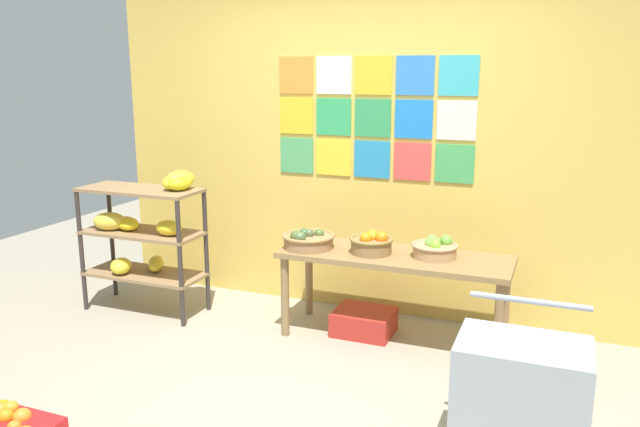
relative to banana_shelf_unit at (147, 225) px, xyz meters
The scene contains 9 objects.
ground 1.98m from the banana_shelf_unit, 29.18° to the right, with size 9.14×9.14×0.00m, color gray.
back_wall_with_art 1.92m from the banana_shelf_unit, 23.43° to the left, with size 4.39×0.07×2.95m.
banana_shelf_unit is the anchor object (origin of this frame).
display_table 1.99m from the banana_shelf_unit, ahead, with size 1.63×0.57×0.64m.
fruit_basket_centre 2.26m from the banana_shelf_unit, ahead, with size 0.32×0.32×0.15m.
fruit_basket_right 1.35m from the banana_shelf_unit, ahead, with size 0.39×0.39×0.15m.
fruit_basket_left 1.82m from the banana_shelf_unit, ahead, with size 0.31×0.31×0.17m.
produce_crate_under_table 1.87m from the banana_shelf_unit, ahead, with size 0.43×0.35×0.18m, color #AC2821.
shopping_cart 3.16m from the banana_shelf_unit, 21.13° to the right, with size 0.60×0.46×0.82m.
Camera 1 is at (1.45, -3.08, 1.91)m, focal length 35.28 mm.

